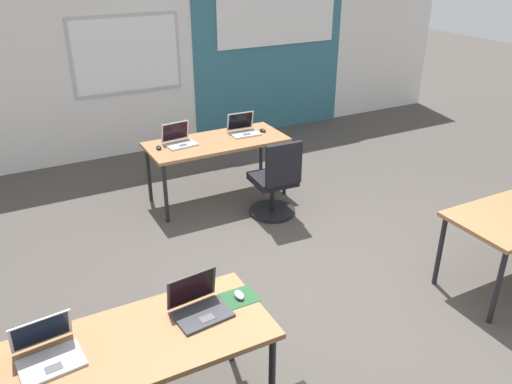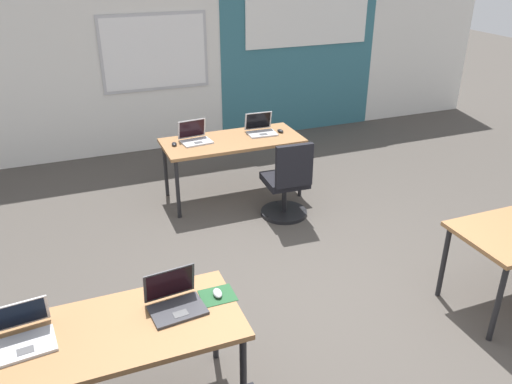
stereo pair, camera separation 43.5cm
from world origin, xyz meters
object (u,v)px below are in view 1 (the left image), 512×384
at_px(laptop_far_left, 179,140).
at_px(mouse_far_right, 263,130).
at_px(desk_near_left, 135,349).
at_px(chair_far_right, 276,185).
at_px(laptop_near_left_end, 48,352).
at_px(mouse_far_left, 159,148).
at_px(laptop_near_left_inner, 199,305).
at_px(laptop_far_right, 243,129).
at_px(desk_far_center, 217,145).
at_px(mouse_near_left_inner, 239,295).

distance_m(laptop_far_left, mouse_far_right, 1.03).
bearing_deg(desk_near_left, chair_far_right, 44.38).
bearing_deg(laptop_near_left_end, desk_near_left, -16.05).
bearing_deg(mouse_far_left, laptop_near_left_inner, -103.25).
height_order(laptop_far_left, laptop_far_right, laptop_far_left).
height_order(laptop_far_right, mouse_far_right, laptop_far_right).
relative_size(desk_near_left, laptop_near_left_end, 4.46).
distance_m(desk_far_center, mouse_far_left, 0.67).
height_order(laptop_far_left, chair_far_right, laptop_far_left).
xyz_separation_m(desk_far_center, mouse_near_left_inner, (-1.04, -2.72, 0.08)).
height_order(desk_far_center, laptop_far_left, laptop_far_left).
relative_size(desk_near_left, laptop_far_left, 4.48).
relative_size(mouse_near_left_inner, mouse_far_right, 0.95).
height_order(laptop_near_left_inner, laptop_far_right, laptop_near_left_inner).
bearing_deg(chair_far_right, laptop_near_left_end, 40.82).
xyz_separation_m(mouse_far_right, chair_far_right, (-0.24, -0.75, -0.36)).
distance_m(laptop_far_left, laptop_far_right, 0.80).
bearing_deg(laptop_near_left_end, laptop_far_right, 41.54).
bearing_deg(mouse_far_left, laptop_near_left_end, -118.94).
xyz_separation_m(laptop_far_right, mouse_far_right, (0.23, -0.06, -0.03)).
xyz_separation_m(laptop_far_left, mouse_near_left_inner, (-0.63, -2.81, -0.03)).
bearing_deg(desk_far_center, desk_near_left, -122.01).
relative_size(desk_far_center, chair_far_right, 1.74).
xyz_separation_m(laptop_near_left_end, laptop_near_left_inner, (0.88, -0.01, 0.00)).
distance_m(desk_near_left, mouse_near_left_inner, 0.72).
xyz_separation_m(desk_near_left, laptop_far_right, (2.13, 2.88, 0.11)).
height_order(laptop_near_left_inner, mouse_near_left_inner, laptop_near_left_inner).
relative_size(mouse_far_left, mouse_far_right, 0.99).
xyz_separation_m(laptop_near_left_inner, mouse_far_right, (1.94, 2.75, -0.03)).
distance_m(laptop_far_right, mouse_far_right, 0.24).
xyz_separation_m(laptop_far_left, mouse_far_right, (1.03, -0.07, -0.03)).
bearing_deg(laptop_near_left_end, desk_far_center, 45.27).
bearing_deg(laptop_far_left, laptop_far_right, -6.65).
xyz_separation_m(laptop_near_left_inner, laptop_far_right, (1.71, 2.81, -0.00)).
bearing_deg(laptop_near_left_inner, mouse_far_right, 49.04).
bearing_deg(laptop_near_left_end, laptop_near_left_inner, -6.65).
height_order(desk_far_center, chair_far_right, chair_far_right).
bearing_deg(laptop_far_right, laptop_near_left_end, -129.97).
xyz_separation_m(desk_far_center, chair_far_right, (0.37, -0.72, -0.28)).
bearing_deg(mouse_far_right, laptop_far_left, 176.18).
bearing_deg(mouse_far_right, laptop_near_left_inner, -125.12).
height_order(desk_far_center, laptop_far_right, laptop_far_right).
height_order(laptop_far_left, laptop_near_left_inner, same).
bearing_deg(mouse_far_left, chair_far_right, -36.71).
xyz_separation_m(laptop_near_left_end, laptop_far_left, (1.78, 2.81, 0.00)).
bearing_deg(chair_far_right, desk_far_center, -59.92).
xyz_separation_m(desk_near_left, desk_far_center, (1.75, 2.80, 0.00)).
distance_m(desk_near_left, mouse_far_right, 3.68).
bearing_deg(laptop_far_left, desk_far_center, -18.35).
relative_size(laptop_far_left, laptop_near_left_inner, 1.00).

